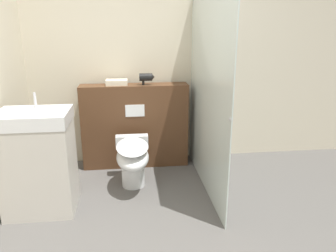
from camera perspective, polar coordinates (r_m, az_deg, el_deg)
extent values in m
plane|color=#565451|center=(2.75, -2.34, -20.27)|extent=(12.00, 12.00, 0.00)
cube|color=beige|center=(4.04, -4.75, 11.18)|extent=(8.00, 0.06, 2.50)
cube|color=#51331E|center=(3.98, -5.74, 0.06)|extent=(1.26, 0.25, 1.00)
cube|color=white|center=(3.80, -5.78, 2.67)|extent=(0.22, 0.01, 0.14)
cube|color=silver|center=(3.32, 6.81, 5.67)|extent=(0.01, 1.66, 2.03)
sphere|color=#B2B2B7|center=(2.58, 10.91, 1.19)|extent=(0.04, 0.04, 0.04)
cylinder|color=white|center=(3.57, -6.10, -7.63)|extent=(0.25, 0.25, 0.35)
ellipsoid|color=white|center=(3.39, -6.18, -5.34)|extent=(0.33, 0.60, 0.21)
ellipsoid|color=white|center=(3.35, -6.24, -3.54)|extent=(0.32, 0.59, 0.02)
cube|color=white|center=(3.68, -6.29, -2.70)|extent=(0.36, 0.10, 0.14)
cube|color=beige|center=(3.24, -21.50, -6.83)|extent=(0.61, 0.47, 0.84)
cube|color=white|center=(3.08, -22.47, 1.32)|extent=(0.62, 0.48, 0.12)
cylinder|color=silver|center=(3.18, -22.14, 4.20)|extent=(0.02, 0.02, 0.14)
cylinder|color=black|center=(3.82, -3.92, 8.50)|extent=(0.15, 0.09, 0.09)
cone|color=black|center=(3.83, -2.59, 8.53)|extent=(0.03, 0.07, 0.07)
cylinder|color=black|center=(3.83, -4.34, 7.75)|extent=(0.03, 0.03, 0.08)
cube|color=beige|center=(3.87, -8.92, 7.53)|extent=(0.25, 0.17, 0.06)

